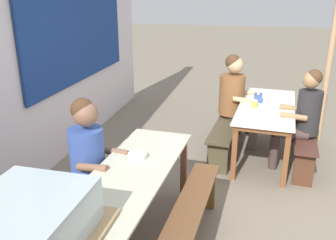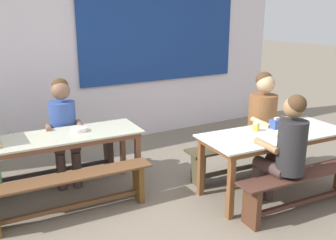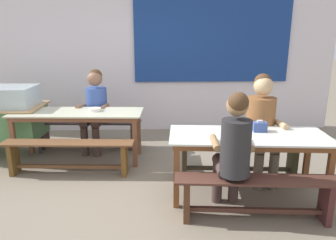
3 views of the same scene
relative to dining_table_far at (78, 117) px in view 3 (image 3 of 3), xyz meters
name	(u,v)px [view 3 (image 3 of 3)]	position (x,y,z in m)	size (l,w,h in m)	color
ground_plane	(139,189)	(0.90, -0.96, -0.65)	(40.00, 40.00, 0.00)	#7C6F5E
backdrop_wall	(147,50)	(0.96, 1.54, 0.86)	(7.10, 0.23, 2.89)	silver
dining_table_far	(78,117)	(0.00, 0.00, 0.00)	(1.86, 0.71, 0.73)	beige
dining_table_near	(248,141)	(2.12, -1.15, 0.00)	(1.77, 0.84, 0.73)	silver
bench_far_back	(89,131)	(0.03, 0.50, -0.36)	(1.70, 0.39, 0.44)	#40342F
bench_far_front	(69,153)	(-0.03, -0.50, -0.36)	(1.71, 0.34, 0.44)	brown
bench_near_back	(238,154)	(2.16, -0.65, -0.35)	(1.63, 0.43, 0.44)	#483F2B
bench_near_front	(256,194)	(2.08, -1.64, -0.36)	(1.60, 0.39, 0.44)	#4C2B22
person_center_facing	(95,105)	(0.17, 0.42, 0.08)	(0.47, 0.58, 1.27)	#48352F
person_near_front	(233,148)	(1.86, -1.55, 0.07)	(0.40, 0.55, 1.28)	#483532
person_right_near_table	(262,121)	(2.40, -0.72, 0.11)	(0.46, 0.57, 1.33)	#675C4F
tissue_box	(259,127)	(2.27, -1.03, 0.13)	(0.15, 0.10, 0.13)	#395197
condiment_jar	(234,126)	(1.99, -0.98, 0.13)	(0.08, 0.08, 0.10)	yellow
soup_bowl	(95,109)	(0.24, 0.03, 0.10)	(0.18, 0.18, 0.04)	silver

